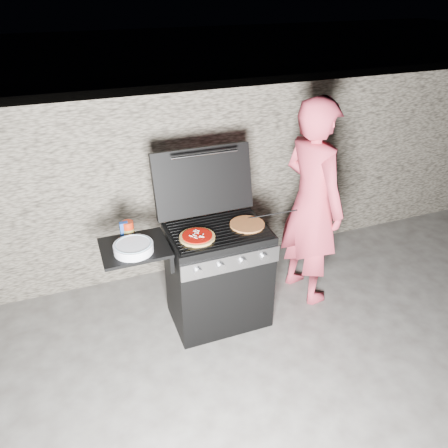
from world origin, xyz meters
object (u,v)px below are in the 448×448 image
object	(u,v)px
gas_grill	(190,282)
person	(312,204)
sauce_jar	(128,229)
pizza_topped	(197,237)

from	to	relation	value
gas_grill	person	size ratio (longest dim) A/B	0.71
person	sauce_jar	bearing A→B (deg)	77.18
gas_grill	sauce_jar	size ratio (longest dim) A/B	10.02
sauce_jar	gas_grill	bearing A→B (deg)	-19.70
person	gas_grill	bearing A→B (deg)	83.85
gas_grill	pizza_topped	bearing A→B (deg)	-52.79
pizza_topped	sauce_jar	size ratio (longest dim) A/B	2.07
person	pizza_topped	bearing A→B (deg)	87.66
sauce_jar	person	world-z (taller)	person
sauce_jar	person	size ratio (longest dim) A/B	0.07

